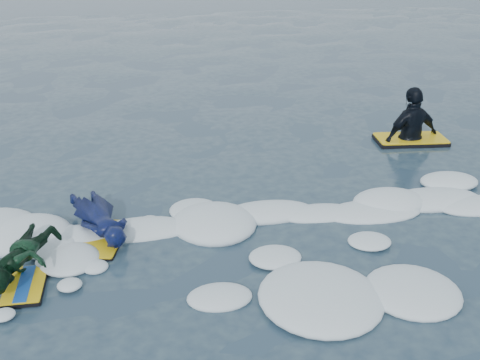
{
  "coord_description": "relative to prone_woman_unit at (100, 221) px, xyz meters",
  "views": [
    {
      "loc": [
        -0.15,
        -5.35,
        3.58
      ],
      "look_at": [
        1.18,
        1.6,
        0.54
      ],
      "focal_mm": 45.0,
      "sensor_mm": 36.0,
      "label": 1
    }
  ],
  "objects": [
    {
      "name": "foam_band",
      "position": [
        0.6,
        -0.44,
        -0.19
      ],
      "size": [
        12.0,
        3.1,
        0.3
      ],
      "primitive_type": null,
      "color": "white",
      "rests_on": "ground"
    },
    {
      "name": "waiting_rider_unit",
      "position": [
        5.29,
        2.46,
        -0.12
      ],
      "size": [
        1.3,
        0.81,
        1.85
      ],
      "rotation": [
        0.0,
        0.0,
        -0.11
      ],
      "color": "black",
      "rests_on": "ground"
    },
    {
      "name": "prone_woman_unit",
      "position": [
        0.0,
        0.0,
        0.0
      ],
      "size": [
        0.97,
        1.56,
        0.37
      ],
      "rotation": [
        0.0,
        0.0,
        1.33
      ],
      "color": "black",
      "rests_on": "ground"
    },
    {
      "name": "prone_child_unit",
      "position": [
        -0.77,
        -0.89,
        0.03
      ],
      "size": [
        0.93,
        1.25,
        0.44
      ],
      "rotation": [
        0.0,
        0.0,
        1.55
      ],
      "color": "black",
      "rests_on": "ground"
    },
    {
      "name": "ground",
      "position": [
        0.6,
        -1.47,
        -0.19
      ],
      "size": [
        120.0,
        120.0,
        0.0
      ],
      "primitive_type": "plane",
      "color": "#1A2B3F",
      "rests_on": "ground"
    }
  ]
}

